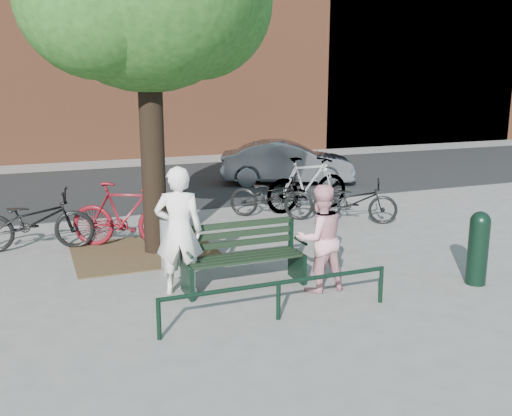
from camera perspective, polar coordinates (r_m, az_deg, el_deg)
name	(u,v)px	position (r m, az deg, el deg)	size (l,w,h in m)	color
ground	(244,287)	(8.28, -1.18, -7.94)	(90.00, 90.00, 0.00)	gray
dirt_pit	(145,252)	(10.04, -11.03, -4.35)	(2.40, 2.00, 0.02)	brown
road	(137,186)	(16.25, -11.84, 2.19)	(40.00, 7.00, 0.01)	black
park_bench	(242,254)	(8.20, -1.39, -4.62)	(1.74, 0.54, 0.97)	black
guard_railing	(279,289)	(7.10, 2.27, -8.08)	(3.06, 0.06, 0.51)	black
person_left	(179,231)	(7.89, -7.72, -2.27)	(0.65, 0.43, 1.80)	white
person_right	(320,238)	(8.01, 6.40, -3.02)	(0.74, 0.58, 1.52)	pink
bollard	(478,246)	(8.85, 21.34, -3.52)	(0.29, 0.29, 1.08)	black
litter_bin	(174,243)	(8.83, -8.17, -3.44)	(0.46, 0.46, 0.95)	gray
bicycle_a	(34,221)	(10.59, -21.32, -1.19)	(0.70, 2.01, 1.06)	black
bicycle_b	(125,215)	(10.30, -12.93, -0.68)	(0.55, 1.95, 1.17)	#5C0D15
bicycle_c	(271,196)	(12.18, 1.53, 1.22)	(0.64, 1.84, 0.97)	black
bicycle_d	(308,184)	(12.85, 5.18, 2.41)	(0.58, 2.06, 1.24)	gray
bicycle_e	(355,201)	(11.95, 9.84, 0.69)	(0.61, 1.74, 0.92)	black
parked_car	(287,163)	(16.15, 3.11, 4.55)	(1.29, 3.70, 1.22)	slate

